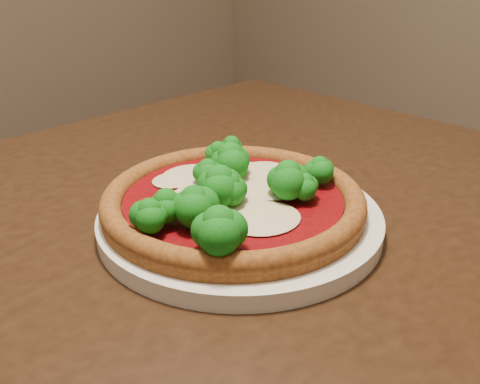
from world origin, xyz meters
TOP-DOWN VIEW (x-y plane):
  - dining_table at (0.23, -0.24)m, footprint 1.17×0.98m
  - plate at (0.27, -0.26)m, footprint 0.30×0.30m
  - pizza at (0.27, -0.25)m, footprint 0.28×0.28m

SIDE VIEW (x-z plane):
  - dining_table at x=0.23m, z-range 0.27..1.02m
  - plate at x=0.27m, z-range 0.75..0.77m
  - pizza at x=0.27m, z-range 0.75..0.82m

